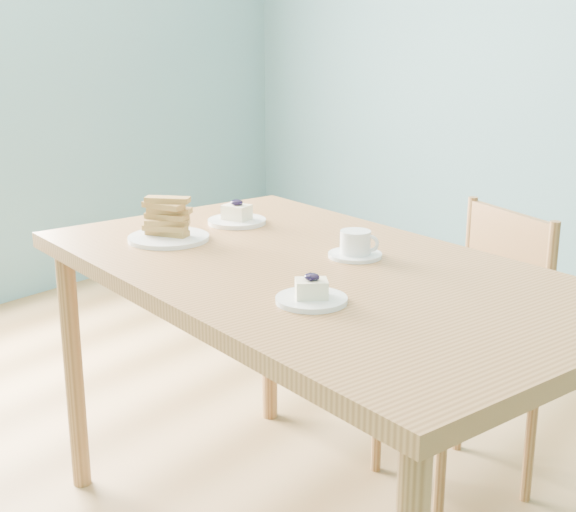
{
  "coord_description": "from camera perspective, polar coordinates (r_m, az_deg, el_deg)",
  "views": [
    {
      "loc": [
        1.03,
        -1.63,
        1.35
      ],
      "look_at": [
        -0.21,
        -0.09,
        0.78
      ],
      "focal_mm": 50.0,
      "sensor_mm": 36.0,
      "label": 1
    }
  ],
  "objects": [
    {
      "name": "dining_chair",
      "position": [
        2.42,
        12.6,
        -6.58
      ],
      "size": [
        0.51,
        0.5,
        0.85
      ],
      "rotation": [
        0.0,
        0.0,
        -0.45
      ],
      "color": "#9B6A3B",
      "rests_on": "ground"
    },
    {
      "name": "coffee_cup",
      "position": [
        2.01,
        4.84,
        0.72
      ],
      "size": [
        0.14,
        0.14,
        0.07
      ],
      "rotation": [
        0.0,
        0.0,
        0.33
      ],
      "color": "silver",
      "rests_on": "dining_table"
    },
    {
      "name": "dining_table",
      "position": [
        1.96,
        1.94,
        -2.88
      ],
      "size": [
        1.63,
        1.16,
        0.79
      ],
      "rotation": [
        0.0,
        0.0,
        -0.23
      ],
      "color": "#9B6A3B",
      "rests_on": "ground"
    },
    {
      "name": "biscotti_plate",
      "position": [
        2.18,
        -8.52,
        2.12
      ],
      "size": [
        0.22,
        0.22,
        0.12
      ],
      "rotation": [
        0.0,
        0.0,
        0.38
      ],
      "color": "silver",
      "rests_on": "dining_table"
    },
    {
      "name": "room",
      "position": [
        1.93,
        6.79,
        15.93
      ],
      "size": [
        5.01,
        5.01,
        2.71
      ],
      "color": "#9B7648",
      "rests_on": "ground"
    },
    {
      "name": "cheesecake_plate_far",
      "position": [
        2.36,
        -3.66,
        2.76
      ],
      "size": [
        0.17,
        0.17,
        0.07
      ],
      "rotation": [
        0.0,
        0.0,
        0.13
      ],
      "color": "silver",
      "rests_on": "dining_table"
    },
    {
      "name": "cheesecake_plate_near",
      "position": [
        1.68,
        1.68,
        -2.79
      ],
      "size": [
        0.15,
        0.15,
        0.06
      ],
      "rotation": [
        0.0,
        0.0,
        0.75
      ],
      "color": "silver",
      "rests_on": "dining_table"
    }
  ]
}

